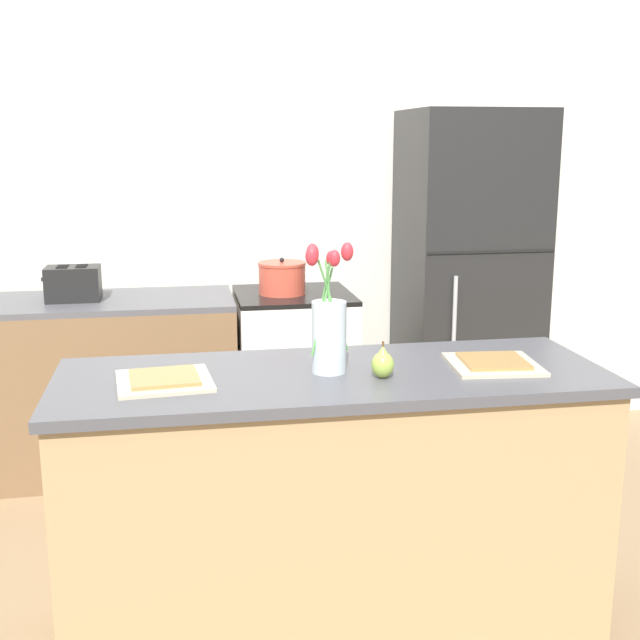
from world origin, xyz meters
TOP-DOWN VIEW (x-y plane):
  - ground_plane at (0.00, 0.00)m, footprint 10.00×10.00m
  - back_wall at (0.00, 2.00)m, footprint 5.20×0.08m
  - kitchen_island at (0.00, 0.00)m, footprint 1.80×0.66m
  - back_counter at (-1.06, 1.60)m, footprint 1.68×0.60m
  - stove_range at (0.10, 1.60)m, footprint 0.60×0.61m
  - refrigerator at (1.05, 1.60)m, footprint 0.68×0.67m
  - flower_vase at (-0.01, 0.01)m, footprint 0.16×0.14m
  - pear_figurine at (0.14, -0.09)m, footprint 0.07×0.07m
  - plate_setting_left at (-0.54, -0.02)m, footprint 0.32×0.32m
  - plate_setting_right at (0.54, -0.02)m, footprint 0.32×0.32m
  - toaster at (-1.00, 1.59)m, footprint 0.28×0.18m
  - cooking_pot at (0.04, 1.59)m, footprint 0.25×0.25m

SIDE VIEW (x-z plane):
  - ground_plane at x=0.00m, z-range 0.00..0.00m
  - stove_range at x=0.10m, z-range 0.00..0.90m
  - back_counter at x=-1.06m, z-range 0.00..0.90m
  - kitchen_island at x=0.00m, z-range 0.00..0.94m
  - refrigerator at x=1.05m, z-range 0.00..1.84m
  - plate_setting_left at x=-0.54m, z-range 0.94..0.96m
  - plate_setting_right at x=0.54m, z-range 0.94..0.96m
  - cooking_pot at x=0.04m, z-range 0.89..1.08m
  - pear_figurine at x=0.14m, z-range 0.93..1.05m
  - toaster at x=-1.00m, z-range 0.90..1.07m
  - flower_vase at x=-0.01m, z-range 0.88..1.30m
  - back_wall at x=0.00m, z-range 0.00..2.70m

